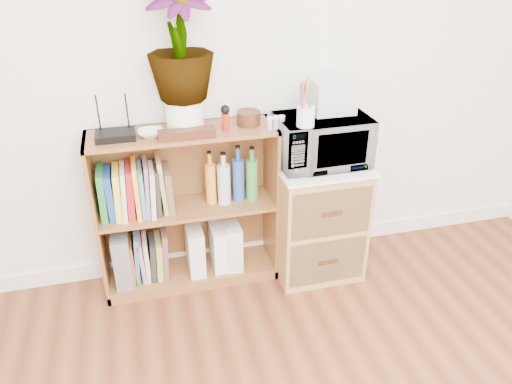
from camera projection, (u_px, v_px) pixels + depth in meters
name	position (u px, v px, depth m)	size (l,w,h in m)	color
skirting_board	(243.00, 249.00, 3.22)	(4.00, 0.02, 0.10)	white
bookshelf	(188.00, 210.00, 2.82)	(1.00, 0.30, 0.95)	brown
wicker_unit	(316.00, 218.00, 2.98)	(0.50, 0.45, 0.70)	#9E7542
microwave	(322.00, 140.00, 2.73)	(0.49, 0.33, 0.27)	silver
pen_cup	(306.00, 116.00, 2.52)	(0.09, 0.09, 0.10)	white
small_appliance	(332.00, 96.00, 2.69)	(0.23, 0.19, 0.18)	silver
router	(116.00, 135.00, 2.49)	(0.20, 0.13, 0.04)	black
white_bowl	(151.00, 133.00, 2.53)	(0.13, 0.13, 0.03)	silver
plant_pot	(185.00, 115.00, 2.58)	(0.19, 0.19, 0.16)	white
potted_plant	(180.00, 41.00, 2.40)	(0.32, 0.32, 0.58)	#2A6A2C
trinket_box	(187.00, 134.00, 2.50)	(0.29, 0.07, 0.05)	#36190E
kokeshi_doll	(226.00, 122.00, 2.59)	(0.04, 0.04, 0.09)	#A01F13
wooden_bowl	(249.00, 118.00, 2.66)	(0.13, 0.13, 0.07)	#371D0F
paint_jars	(276.00, 124.00, 2.61)	(0.11, 0.04, 0.06)	pink
file_box	(122.00, 255.00, 2.85)	(0.10, 0.25, 0.32)	slate
magazine_holder_left	(195.00, 248.00, 2.94)	(0.09, 0.23, 0.29)	silver
magazine_holder_mid	(219.00, 246.00, 2.98)	(0.08, 0.21, 0.26)	white
magazine_holder_right	(232.00, 243.00, 2.99)	(0.09, 0.23, 0.29)	silver
cookbooks	(135.00, 190.00, 2.68)	(0.39, 0.20, 0.31)	#207B39
liquor_bottles	(232.00, 176.00, 2.79)	(0.30, 0.07, 0.32)	orange
lower_books	(149.00, 256.00, 2.90)	(0.22, 0.19, 0.30)	#C05022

